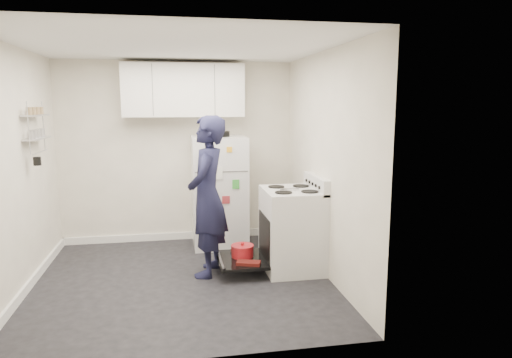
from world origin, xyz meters
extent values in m
cube|color=black|center=(0.00, 0.00, 0.00)|extent=(3.20, 3.20, 0.01)
cube|color=white|center=(0.00, 0.00, 2.50)|extent=(3.20, 3.20, 0.01)
cube|color=beige|center=(0.00, 1.60, 1.25)|extent=(3.20, 0.01, 2.50)
cube|color=beige|center=(0.00, -1.60, 1.25)|extent=(3.20, 0.01, 2.50)
cube|color=beige|center=(-1.60, 0.00, 1.25)|extent=(0.01, 3.20, 2.50)
cube|color=beige|center=(1.60, 0.00, 1.25)|extent=(0.01, 3.20, 2.50)
cube|color=white|center=(-1.59, 0.00, 0.05)|extent=(0.03, 3.20, 0.10)
cube|color=white|center=(0.00, 1.59, 0.05)|extent=(3.20, 0.03, 0.10)
cube|color=silver|center=(1.28, 0.15, 0.46)|extent=(0.65, 0.76, 0.92)
cube|color=black|center=(1.21, 0.15, 0.40)|extent=(0.53, 0.60, 0.52)
cube|color=orange|center=(1.48, 0.15, 0.40)|extent=(0.02, 0.56, 0.46)
cylinder|color=black|center=(1.26, 0.15, 0.22)|extent=(0.34, 0.34, 0.02)
cube|color=silver|center=(1.56, 0.15, 1.01)|extent=(0.08, 0.76, 0.18)
cube|color=silver|center=(1.28, 0.15, 0.94)|extent=(0.65, 0.76, 0.03)
cube|color=#B2B2B7|center=(1.23, 0.10, 0.97)|extent=(0.22, 0.03, 0.01)
cube|color=black|center=(0.68, 0.15, 0.14)|extent=(0.55, 0.70, 0.03)
cylinder|color=#B2B2B7|center=(0.43, 0.15, 0.18)|extent=(0.02, 0.66, 0.02)
cylinder|color=red|center=(0.70, 0.21, 0.22)|extent=(0.26, 0.26, 0.12)
cylinder|color=red|center=(0.70, 0.21, 0.29)|extent=(0.27, 0.27, 0.02)
sphere|color=red|center=(0.70, 0.21, 0.32)|extent=(0.04, 0.04, 0.04)
cube|color=maroon|center=(0.73, -0.07, 0.18)|extent=(0.29, 0.20, 0.04)
cube|color=maroon|center=(0.73, 0.42, 0.18)|extent=(0.29, 0.19, 0.04)
cube|color=silver|center=(0.54, 1.25, 0.75)|extent=(0.72, 0.70, 1.49)
cube|color=#4C4C4C|center=(0.54, 0.90, 1.07)|extent=(0.68, 0.01, 0.01)
cube|color=#B2B2B7|center=(0.26, 0.88, 1.19)|extent=(0.03, 0.03, 0.20)
cube|color=#B2B2B7|center=(0.26, 0.88, 0.77)|extent=(0.03, 0.03, 0.55)
cylinder|color=black|center=(0.54, 1.25, 1.53)|extent=(0.30, 0.30, 0.07)
cube|color=#9D2C33|center=(0.59, 0.89, 0.70)|extent=(0.10, 0.01, 0.10)
cube|color=green|center=(0.72, 0.89, 0.90)|extent=(0.09, 0.01, 0.12)
cube|color=gold|center=(0.64, 0.89, 1.35)|extent=(0.07, 0.01, 0.07)
cube|color=gold|center=(0.39, 0.89, 1.28)|extent=(0.06, 0.01, 0.06)
cube|color=white|center=(0.49, 0.89, 1.05)|extent=(0.12, 0.01, 0.16)
cube|color=silver|center=(0.10, 1.43, 2.10)|extent=(1.60, 0.33, 0.70)
cube|color=#B2B2B7|center=(-1.52, 0.50, 1.80)|extent=(0.14, 0.60, 0.02)
cube|color=#B2B2B7|center=(-1.52, 0.50, 1.55)|extent=(0.14, 0.60, 0.02)
cylinder|color=black|center=(-1.49, 0.32, 1.32)|extent=(0.08, 0.08, 0.09)
imported|color=#171835|center=(0.30, 0.18, 0.90)|extent=(0.61, 0.76, 1.80)
camera|label=1|loc=(-0.06, -4.83, 1.92)|focal=32.00mm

